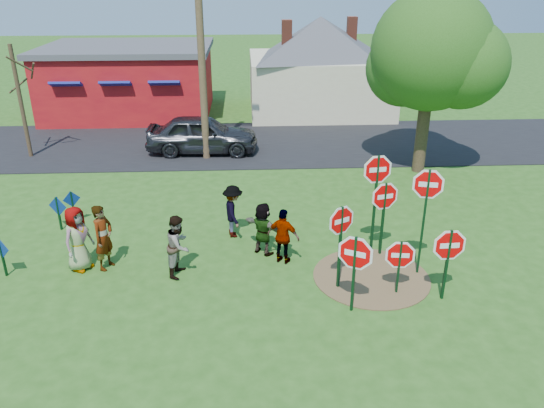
{
  "coord_description": "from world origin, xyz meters",
  "views": [
    {
      "loc": [
        1.12,
        -13.4,
        7.75
      ],
      "look_at": [
        1.89,
        1.64,
        1.11
      ],
      "focal_mm": 35.0,
      "sensor_mm": 36.0,
      "label": 1
    }
  ],
  "objects_px": {
    "stop_sign_d": "(384,202)",
    "suv": "(202,134)",
    "person_b": "(103,237)",
    "stop_sign_b": "(377,180)",
    "stop_sign_c": "(426,198)",
    "stop_sign_a": "(355,259)",
    "utility_pole": "(200,36)",
    "leafy_tree": "(434,57)",
    "person_a": "(78,239)"
  },
  "relations": [
    {
      "from": "stop_sign_d",
      "to": "suv",
      "type": "bearing_deg",
      "value": 106.32
    },
    {
      "from": "person_b",
      "to": "stop_sign_b",
      "type": "bearing_deg",
      "value": -64.4
    },
    {
      "from": "stop_sign_b",
      "to": "person_b",
      "type": "relative_size",
      "value": 1.7
    },
    {
      "from": "stop_sign_c",
      "to": "person_b",
      "type": "bearing_deg",
      "value": -171.18
    },
    {
      "from": "stop_sign_c",
      "to": "stop_sign_b",
      "type": "bearing_deg",
      "value": 148.2
    },
    {
      "from": "stop_sign_a",
      "to": "utility_pole",
      "type": "distance_m",
      "value": 13.23
    },
    {
      "from": "leafy_tree",
      "to": "stop_sign_c",
      "type": "bearing_deg",
      "value": -107.97
    },
    {
      "from": "stop_sign_d",
      "to": "leafy_tree",
      "type": "relative_size",
      "value": 0.33
    },
    {
      "from": "stop_sign_a",
      "to": "utility_pole",
      "type": "xyz_separation_m",
      "value": [
        -4.31,
        11.91,
        3.83
      ]
    },
    {
      "from": "stop_sign_b",
      "to": "stop_sign_d",
      "type": "xyz_separation_m",
      "value": [
        0.28,
        0.01,
        -0.67
      ]
    },
    {
      "from": "person_a",
      "to": "stop_sign_a",
      "type": "bearing_deg",
      "value": -79.02
    },
    {
      "from": "person_b",
      "to": "stop_sign_c",
      "type": "bearing_deg",
      "value": -71.89
    },
    {
      "from": "utility_pole",
      "to": "stop_sign_c",
      "type": "bearing_deg",
      "value": -57.64
    },
    {
      "from": "stop_sign_a",
      "to": "stop_sign_b",
      "type": "xyz_separation_m",
      "value": [
        1.1,
        2.76,
        0.91
      ]
    },
    {
      "from": "person_a",
      "to": "stop_sign_d",
      "type": "bearing_deg",
      "value": -58.24
    },
    {
      "from": "leafy_tree",
      "to": "person_a",
      "type": "bearing_deg",
      "value": -148.44
    },
    {
      "from": "stop_sign_c",
      "to": "suv",
      "type": "distance_m",
      "value": 12.99
    },
    {
      "from": "stop_sign_c",
      "to": "person_b",
      "type": "relative_size",
      "value": 1.68
    },
    {
      "from": "person_b",
      "to": "person_a",
      "type": "bearing_deg",
      "value": 114.52
    },
    {
      "from": "stop_sign_a",
      "to": "person_b",
      "type": "height_order",
      "value": "stop_sign_a"
    },
    {
      "from": "suv",
      "to": "utility_pole",
      "type": "relative_size",
      "value": 0.5
    },
    {
      "from": "stop_sign_b",
      "to": "utility_pole",
      "type": "xyz_separation_m",
      "value": [
        -5.41,
        9.14,
        2.91
      ]
    },
    {
      "from": "suv",
      "to": "leafy_tree",
      "type": "height_order",
      "value": "leafy_tree"
    },
    {
      "from": "person_a",
      "to": "person_b",
      "type": "distance_m",
      "value": 0.7
    },
    {
      "from": "stop_sign_a",
      "to": "stop_sign_d",
      "type": "relative_size",
      "value": 0.91
    },
    {
      "from": "stop_sign_c",
      "to": "leafy_tree",
      "type": "relative_size",
      "value": 0.44
    },
    {
      "from": "stop_sign_a",
      "to": "stop_sign_b",
      "type": "height_order",
      "value": "stop_sign_b"
    },
    {
      "from": "stop_sign_b",
      "to": "suv",
      "type": "height_order",
      "value": "stop_sign_b"
    },
    {
      "from": "stop_sign_c",
      "to": "utility_pole",
      "type": "bearing_deg",
      "value": 136.1
    },
    {
      "from": "utility_pole",
      "to": "stop_sign_b",
      "type": "bearing_deg",
      "value": -59.38
    },
    {
      "from": "person_a",
      "to": "suv",
      "type": "height_order",
      "value": "person_a"
    },
    {
      "from": "stop_sign_b",
      "to": "stop_sign_a",
      "type": "bearing_deg",
      "value": -120.25
    },
    {
      "from": "stop_sign_d",
      "to": "utility_pole",
      "type": "distance_m",
      "value": 11.34
    },
    {
      "from": "stop_sign_d",
      "to": "person_a",
      "type": "distance_m",
      "value": 8.68
    },
    {
      "from": "person_a",
      "to": "leafy_tree",
      "type": "bearing_deg",
      "value": -29.16
    },
    {
      "from": "stop_sign_b",
      "to": "utility_pole",
      "type": "height_order",
      "value": "utility_pole"
    },
    {
      "from": "leafy_tree",
      "to": "stop_sign_a",
      "type": "bearing_deg",
      "value": -116.13
    },
    {
      "from": "stop_sign_c",
      "to": "person_b",
      "type": "distance_m",
      "value": 8.86
    },
    {
      "from": "stop_sign_c",
      "to": "suv",
      "type": "xyz_separation_m",
      "value": [
        -6.7,
        11.05,
        -1.38
      ]
    },
    {
      "from": "suv",
      "to": "utility_pole",
      "type": "height_order",
      "value": "utility_pole"
    },
    {
      "from": "person_b",
      "to": "suv",
      "type": "distance_m",
      "value": 10.49
    },
    {
      "from": "person_b",
      "to": "suv",
      "type": "relative_size",
      "value": 0.38
    },
    {
      "from": "person_a",
      "to": "suv",
      "type": "bearing_deg",
      "value": 14.44
    },
    {
      "from": "leafy_tree",
      "to": "person_b",
      "type": "bearing_deg",
      "value": -146.96
    },
    {
      "from": "person_b",
      "to": "suv",
      "type": "xyz_separation_m",
      "value": [
        2.03,
        10.3,
        -0.06
      ]
    },
    {
      "from": "stop_sign_b",
      "to": "leafy_tree",
      "type": "bearing_deg",
      "value": 53.64
    },
    {
      "from": "utility_pole",
      "to": "stop_sign_d",
      "type": "bearing_deg",
      "value": -58.06
    },
    {
      "from": "stop_sign_c",
      "to": "utility_pole",
      "type": "height_order",
      "value": "utility_pole"
    },
    {
      "from": "stop_sign_b",
      "to": "person_a",
      "type": "height_order",
      "value": "stop_sign_b"
    },
    {
      "from": "person_b",
      "to": "utility_pole",
      "type": "distance_m",
      "value": 10.67
    }
  ]
}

